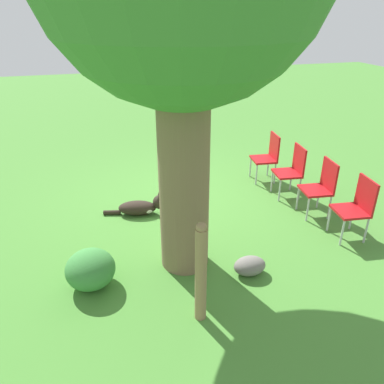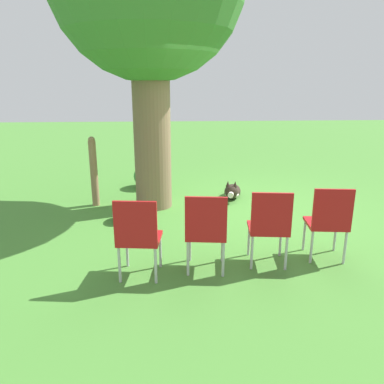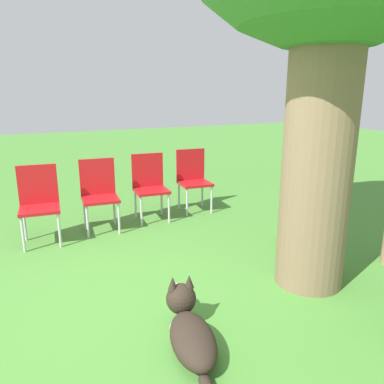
{
  "view_description": "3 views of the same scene",
  "coord_description": "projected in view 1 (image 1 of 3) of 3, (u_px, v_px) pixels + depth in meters",
  "views": [
    {
      "loc": [
        1.37,
        5.37,
        3.0
      ],
      "look_at": [
        0.23,
        1.36,
        0.94
      ],
      "focal_mm": 35.0,
      "sensor_mm": 36.0,
      "label": 1
    },
    {
      "loc": [
        -5.76,
        1.23,
        2.03
      ],
      "look_at": [
        -0.9,
        0.92,
        0.6
      ],
      "focal_mm": 35.0,
      "sensor_mm": 36.0,
      "label": 2
    },
    {
      "loc": [
        2.7,
        -0.92,
        1.71
      ],
      "look_at": [
        -0.95,
        0.95,
        0.62
      ],
      "focal_mm": 35.0,
      "sensor_mm": 36.0,
      "label": 3
    }
  ],
  "objects": [
    {
      "name": "red_chair_2",
      "position": [
        321.0,
        185.0,
        5.84
      ],
      "size": [
        0.47,
        0.49,
        0.91
      ],
      "rotation": [
        0.0,
        0.0,
        -0.12
      ],
      "color": "#B21419",
      "rests_on": "ground_plane"
    },
    {
      "name": "garden_rock",
      "position": [
        250.0,
        266.0,
        4.65
      ],
      "size": [
        0.41,
        0.29,
        0.23
      ],
      "color": "slate",
      "rests_on": "ground_plane"
    },
    {
      "name": "red_chair_0",
      "position": [
        268.0,
        155.0,
        7.03
      ],
      "size": [
        0.47,
        0.49,
        0.91
      ],
      "rotation": [
        0.0,
        0.0,
        -0.12
      ],
      "color": "#B21419",
      "rests_on": "ground_plane"
    },
    {
      "name": "fence_post",
      "position": [
        201.0,
        272.0,
        3.77
      ],
      "size": [
        0.12,
        0.12,
        1.18
      ],
      "color": "#937551",
      "rests_on": "ground_plane"
    },
    {
      "name": "dog",
      "position": [
        143.0,
        207.0,
        5.99
      ],
      "size": [
        1.09,
        0.43,
        0.4
      ],
      "rotation": [
        0.0,
        0.0,
        2.91
      ],
      "color": "#2D231C",
      "rests_on": "ground_plane"
    },
    {
      "name": "red_chair_1",
      "position": [
        292.0,
        168.0,
        6.43
      ],
      "size": [
        0.47,
        0.49,
        0.91
      ],
      "rotation": [
        0.0,
        0.0,
        -0.12
      ],
      "color": "#B21419",
      "rests_on": "ground_plane"
    },
    {
      "name": "ground_plane",
      "position": [
        183.0,
        206.0,
        6.3
      ],
      "size": [
        30.0,
        30.0,
        0.0
      ],
      "primitive_type": "plane",
      "color": "#478433"
    },
    {
      "name": "low_shrub",
      "position": [
        90.0,
        269.0,
        4.4
      ],
      "size": [
        0.58,
        0.58,
        0.47
      ],
      "color": "#3D843D",
      "rests_on": "ground_plane"
    },
    {
      "name": "red_chair_3",
      "position": [
        357.0,
        205.0,
        5.24
      ],
      "size": [
        0.47,
        0.49,
        0.91
      ],
      "rotation": [
        0.0,
        0.0,
        -0.12
      ],
      "color": "#B21419",
      "rests_on": "ground_plane"
    }
  ]
}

